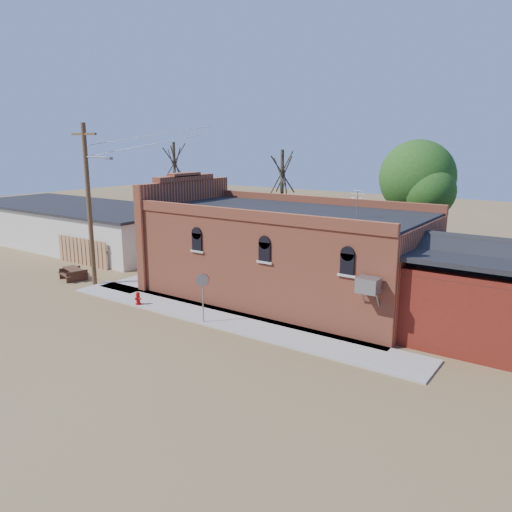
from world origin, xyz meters
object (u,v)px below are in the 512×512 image
Objects in this scene: trash_barrel at (189,265)px; fire_hydrant at (138,298)px; picnic_table at (73,272)px; utility_pole at (89,202)px; stop_sign at (203,285)px; brick_bar at (281,253)px.

fire_hydrant is at bearing -69.78° from trash_barrel.
trash_barrel is at bearing 98.96° from fire_hydrant.
trash_barrel reaches higher than picnic_table.
utility_pole reaches higher than fire_hydrant.
stop_sign is 9.18m from trash_barrel.
brick_bar is 12.71m from picnic_table.
utility_pole is 7.10m from trash_barrel.
utility_pole is (-9.79, -4.29, 2.43)m from brick_bar.
picnic_table is (-2.02, 0.01, -4.33)m from utility_pole.
brick_bar is 7.48m from trash_barrel.
brick_bar is 25.05× the size of fire_hydrant.
brick_bar is 8.59× the size of picnic_table.
brick_bar is 10.96m from utility_pole.
brick_bar is at bearing 23.69° from utility_pole.
brick_bar is 18.80× the size of trash_barrel.
trash_barrel is (2.57, 5.06, -4.26)m from utility_pole.
stop_sign is at bearing -11.43° from fire_hydrant.
utility_pole is 10.32× the size of trash_barrel.
fire_hydrant is at bearing -13.69° from utility_pole.
fire_hydrant is at bearing 6.05° from picnic_table.
stop_sign reaches higher than trash_barrel.
brick_bar reaches higher than fire_hydrant.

